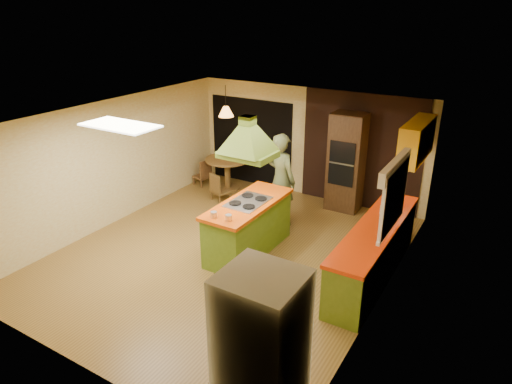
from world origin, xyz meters
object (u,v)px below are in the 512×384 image
Objects in this scene: kitchen_island at (248,227)px; canister_large at (391,200)px; wall_oven at (346,162)px; man at (281,180)px; dining_table at (227,168)px; refrigerator at (261,356)px.

canister_large reaches higher than kitchen_island.
wall_oven is (0.79, 2.69, 0.57)m from kitchen_island.
man reaches higher than kitchen_island.
dining_table is at bearing -9.35° from man.
refrigerator is 6.79m from dining_table.
kitchen_island is 1.04× the size of refrigerator.
canister_large is at bearing 31.05° from kitchen_island.
wall_oven is at bearing 74.07° from kitchen_island.
wall_oven is at bearing -104.66° from man.
kitchen_island is at bearing -107.15° from wall_oven.
man reaches higher than refrigerator.
kitchen_island is at bearing 124.35° from refrigerator.
refrigerator is at bearing -90.83° from canister_large.
refrigerator reaches higher than kitchen_island.
dining_table is 4.31m from canister_large.
man is 9.24× the size of canister_large.
wall_oven is 2.05× the size of dining_table.
wall_oven reaches higher than kitchen_island.
wall_oven is 10.36× the size of canister_large.
man is at bearing 92.67° from kitchen_island.
wall_oven is 1.96m from canister_large.
refrigerator reaches higher than dining_table.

